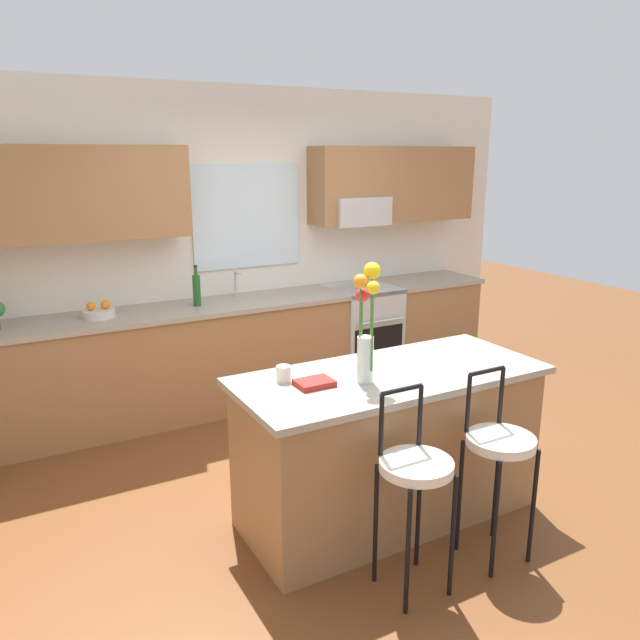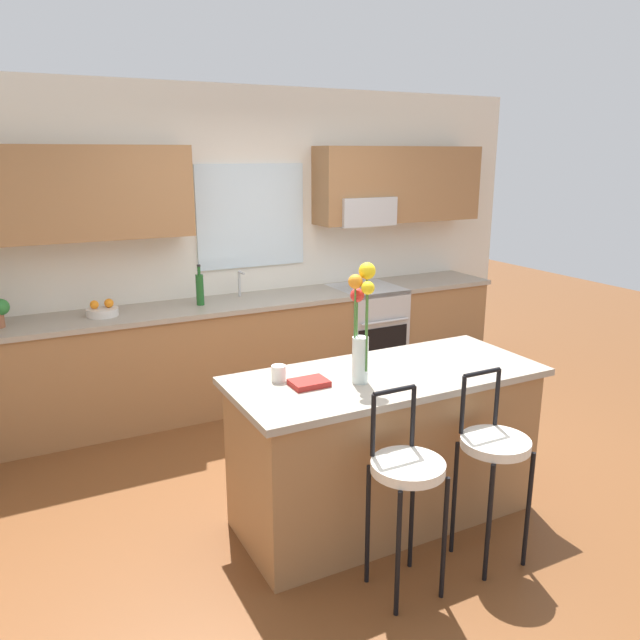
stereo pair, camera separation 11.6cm
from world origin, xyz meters
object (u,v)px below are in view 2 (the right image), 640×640
object	(u,v)px
flower_vase	(361,323)
cookbook	(309,383)
mug_ceramic	(279,373)
fruit_bowl_oranges	(102,311)
bottle_olive_oil	(200,289)
oven_range	(366,334)
bar_stool_middle	(494,451)
bar_stool_near	(407,476)
kitchen_island	(385,446)

from	to	relation	value
flower_vase	cookbook	distance (m)	0.43
mug_ceramic	fruit_bowl_oranges	xyz separation A→B (m)	(-0.64, 1.94, -0.00)
mug_ceramic	bottle_olive_oil	xyz separation A→B (m)	(0.14, 1.94, 0.09)
oven_range	bar_stool_middle	world-z (taller)	bar_stool_middle
cookbook	bar_stool_near	bearing A→B (deg)	-71.28
kitchen_island	bottle_olive_oil	distance (m)	2.23
flower_vase	fruit_bowl_oranges	size ratio (longest dim) A/B	2.76
kitchen_island	bar_stool_near	bearing A→B (deg)	-114.41
cookbook	fruit_bowl_oranges	bearing A→B (deg)	109.96
oven_range	flower_vase	world-z (taller)	flower_vase
cookbook	kitchen_island	bearing A→B (deg)	-2.76
kitchen_island	mug_ceramic	bearing A→B (deg)	164.70
mug_ceramic	bar_stool_near	bearing A→B (deg)	-66.84
bottle_olive_oil	fruit_bowl_oranges	bearing A→B (deg)	180.00
mug_ceramic	cookbook	bearing A→B (deg)	-50.59
bar_stool_near	cookbook	distance (m)	0.73
bar_stool_middle	fruit_bowl_oranges	bearing A→B (deg)	119.27
kitchen_island	mug_ceramic	world-z (taller)	mug_ceramic
bar_stool_near	mug_ceramic	bearing A→B (deg)	113.16
oven_range	cookbook	bearing A→B (deg)	-128.31
flower_vase	cookbook	xyz separation A→B (m)	(-0.27, 0.08, -0.32)
fruit_bowl_oranges	bottle_olive_oil	size ratio (longest dim) A/B	0.71
flower_vase	bar_stool_near	bearing A→B (deg)	-96.40
flower_vase	fruit_bowl_oranges	bearing A→B (deg)	115.50
flower_vase	cookbook	size ratio (longest dim) A/B	3.31
bar_stool_middle	mug_ceramic	world-z (taller)	bar_stool_middle
cookbook	bottle_olive_oil	size ratio (longest dim) A/B	0.59
mug_ceramic	kitchen_island	bearing A→B (deg)	-15.30
flower_vase	cookbook	world-z (taller)	flower_vase
bar_stool_near	fruit_bowl_oranges	size ratio (longest dim) A/B	4.34
kitchen_island	flower_vase	distance (m)	0.83
bar_stool_middle	bottle_olive_oil	distance (m)	2.84
oven_range	bottle_olive_oil	xyz separation A→B (m)	(-1.60, 0.02, 0.60)
bar_stool_near	bar_stool_middle	bearing A→B (deg)	0.00
oven_range	flower_vase	distance (m)	2.65
bar_stool_near	bottle_olive_oil	xyz separation A→B (m)	(-0.19, 2.71, 0.42)
kitchen_island	bar_stool_middle	xyz separation A→B (m)	(0.28, -0.61, 0.17)
flower_vase	bottle_olive_oil	xyz separation A→B (m)	(-0.25, 2.16, -0.20)
cookbook	bottle_olive_oil	world-z (taller)	bottle_olive_oil
mug_ceramic	fruit_bowl_oranges	distance (m)	2.04
bar_stool_middle	bottle_olive_oil	xyz separation A→B (m)	(-0.74, 2.71, 0.42)
fruit_bowl_oranges	oven_range	bearing A→B (deg)	-0.59
kitchen_island	fruit_bowl_oranges	bearing A→B (deg)	120.60
mug_ceramic	oven_range	bearing A→B (deg)	47.70
oven_range	cookbook	xyz separation A→B (m)	(-1.62, -2.05, 0.48)
bar_stool_near	bar_stool_middle	world-z (taller)	same
mug_ceramic	bottle_olive_oil	bearing A→B (deg)	85.84
oven_range	mug_ceramic	size ratio (longest dim) A/B	10.22
bar_stool_near	oven_range	bearing A→B (deg)	62.28
bar_stool_near	cookbook	bearing A→B (deg)	108.72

